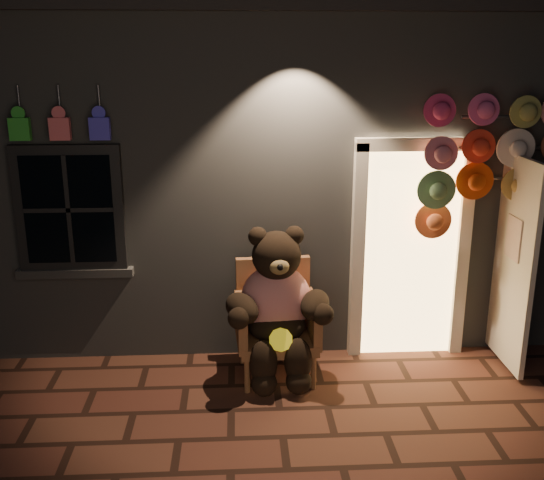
{
  "coord_description": "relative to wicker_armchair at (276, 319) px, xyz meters",
  "views": [
    {
      "loc": [
        -0.34,
        -4.41,
        2.97
      ],
      "look_at": [
        -0.03,
        1.0,
        1.35
      ],
      "focal_mm": 42.0,
      "sensor_mm": 36.0,
      "label": 1
    }
  ],
  "objects": [
    {
      "name": "ground",
      "position": [
        -0.01,
        -1.1,
        -0.54
      ],
      "size": [
        60.0,
        60.0,
        0.0
      ],
      "primitive_type": "plane",
      "color": "#4D2B1D",
      "rests_on": "ground"
    },
    {
      "name": "shop_building",
      "position": [
        -0.01,
        2.89,
        1.2
      ],
      "size": [
        7.3,
        5.95,
        3.51
      ],
      "color": "slate",
      "rests_on": "ground"
    },
    {
      "name": "wicker_armchair",
      "position": [
        0.0,
        0.0,
        0.0
      ],
      "size": [
        0.78,
        0.71,
        1.08
      ],
      "rotation": [
        0.0,
        0.0,
        0.06
      ],
      "color": "#955D39",
      "rests_on": "ground"
    },
    {
      "name": "teddy_bear",
      "position": [
        0.01,
        -0.14,
        0.19
      ],
      "size": [
        1.05,
        0.84,
        1.45
      ],
      "rotation": [
        0.0,
        0.0,
        0.06
      ],
      "color": "red",
      "rests_on": "ground"
    },
    {
      "name": "hat_rack",
      "position": [
        2.04,
        0.17,
        1.49
      ],
      "size": [
        1.53,
        0.22,
        2.6
      ],
      "color": "#59595E",
      "rests_on": "ground"
    }
  ]
}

